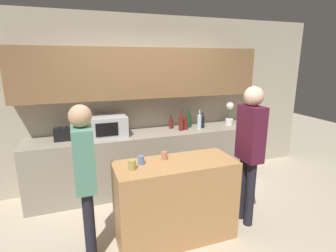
{
  "coord_description": "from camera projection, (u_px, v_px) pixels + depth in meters",
  "views": [
    {
      "loc": [
        -1.04,
        -2.42,
        2.03
      ],
      "look_at": [
        -0.05,
        0.32,
        1.28
      ],
      "focal_mm": 28.0,
      "sensor_mm": 36.0,
      "label": 1
    }
  ],
  "objects": [
    {
      "name": "cup_0",
      "position": [
        164.0,
        155.0,
        2.94
      ],
      "size": [
        0.07,
        0.07,
        0.09
      ],
      "color": "#B9725B",
      "rests_on": "kitchen_island"
    },
    {
      "name": "person_left",
      "position": [
        85.0,
        172.0,
        2.54
      ],
      "size": [
        0.21,
        0.34,
        1.63
      ],
      "rotation": [
        0.0,
        0.0,
        -1.57
      ],
      "color": "black",
      "rests_on": "ground_plane"
    },
    {
      "name": "bottle_0",
      "position": [
        171.0,
        123.0,
        4.31
      ],
      "size": [
        0.06,
        0.06,
        0.23
      ],
      "color": "maroon",
      "rests_on": "back_counter"
    },
    {
      "name": "bottle_5",
      "position": [
        203.0,
        122.0,
        4.36
      ],
      "size": [
        0.07,
        0.07,
        0.26
      ],
      "color": "black",
      "rests_on": "back_counter"
    },
    {
      "name": "back_counter",
      "position": [
        149.0,
        160.0,
        4.2
      ],
      "size": [
        3.6,
        0.62,
        0.92
      ],
      "color": "gray",
      "rests_on": "ground_plane"
    },
    {
      "name": "microwave",
      "position": [
        109.0,
        126.0,
        3.87
      ],
      "size": [
        0.52,
        0.39,
        0.3
      ],
      "color": "#B7BABC",
      "rests_on": "back_counter"
    },
    {
      "name": "bottle_2",
      "position": [
        186.0,
        124.0,
        4.25
      ],
      "size": [
        0.07,
        0.07,
        0.24
      ],
      "color": "maroon",
      "rests_on": "back_counter"
    },
    {
      "name": "toaster",
      "position": [
        64.0,
        134.0,
        3.68
      ],
      "size": [
        0.26,
        0.16,
        0.18
      ],
      "color": "black",
      "rests_on": "back_counter"
    },
    {
      "name": "person_center",
      "position": [
        250.0,
        144.0,
        3.14
      ],
      "size": [
        0.23,
        0.34,
        1.73
      ],
      "rotation": [
        0.0,
        0.0,
        1.56
      ],
      "color": "black",
      "rests_on": "ground_plane"
    },
    {
      "name": "bottle_4",
      "position": [
        199.0,
        122.0,
        4.29
      ],
      "size": [
        0.07,
        0.07,
        0.32
      ],
      "color": "silver",
      "rests_on": "back_counter"
    },
    {
      "name": "bottle_3",
      "position": [
        189.0,
        120.0,
        4.4
      ],
      "size": [
        0.08,
        0.08,
        0.29
      ],
      "color": "#194723",
      "rests_on": "back_counter"
    },
    {
      "name": "back_wall",
      "position": [
        143.0,
        91.0,
        4.18
      ],
      "size": [
        6.4,
        0.4,
        2.7
      ],
      "color": "#B2A893",
      "rests_on": "ground_plane"
    },
    {
      "name": "bottle_1",
      "position": [
        181.0,
        123.0,
        4.18
      ],
      "size": [
        0.08,
        0.08,
        0.33
      ],
      "color": "maroon",
      "rests_on": "back_counter"
    },
    {
      "name": "cup_1",
      "position": [
        141.0,
        160.0,
        2.8
      ],
      "size": [
        0.07,
        0.07,
        0.1
      ],
      "color": "#597BB1",
      "rests_on": "kitchen_island"
    },
    {
      "name": "potted_plant",
      "position": [
        230.0,
        113.0,
        4.54
      ],
      "size": [
        0.14,
        0.14,
        0.39
      ],
      "color": "silver",
      "rests_on": "back_counter"
    },
    {
      "name": "kitchen_island",
      "position": [
        175.0,
        201.0,
        2.98
      ],
      "size": [
        1.34,
        0.56,
        0.93
      ],
      "color": "#B27F4C",
      "rests_on": "ground_plane"
    },
    {
      "name": "cup_2",
      "position": [
        132.0,
        165.0,
        2.66
      ],
      "size": [
        0.08,
        0.08,
        0.1
      ],
      "color": "tan",
      "rests_on": "kitchen_island"
    },
    {
      "name": "ground_plane",
      "position": [
        182.0,
        239.0,
        3.04
      ],
      "size": [
        14.0,
        14.0,
        0.0
      ],
      "primitive_type": "plane",
      "color": "#BCAD93"
    }
  ]
}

